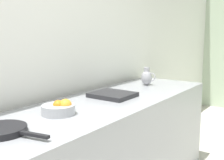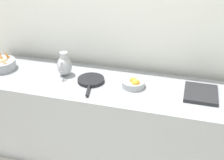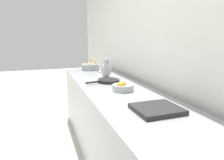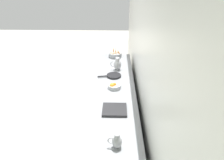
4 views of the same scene
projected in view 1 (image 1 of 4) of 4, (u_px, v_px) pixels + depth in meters
name	position (u px, v px, depth m)	size (l,w,h in m)	color
tile_wall_left	(67.00, 24.00, 2.44)	(0.10, 7.97, 3.00)	silver
orange_bowl	(59.00, 109.00, 1.81)	(0.22, 0.22, 0.10)	#9EA0A5
metal_pitcher_short	(147.00, 77.00, 2.87)	(0.16, 0.11, 0.19)	#939399
counter_sink_basin	(113.00, 95.00, 2.33)	(0.34, 0.30, 0.04)	#232326
skillet_on_counter	(2.00, 130.00, 1.47)	(0.44, 0.27, 0.03)	black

